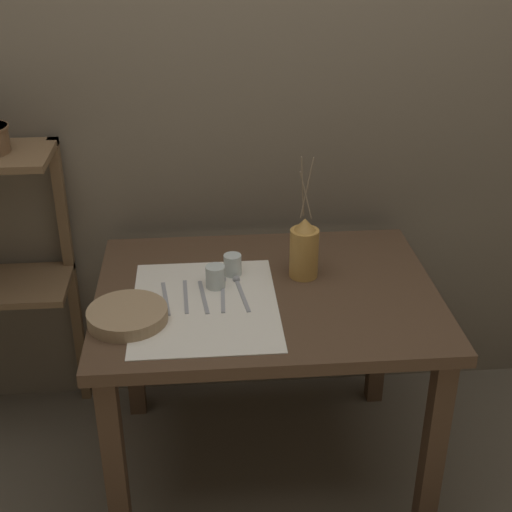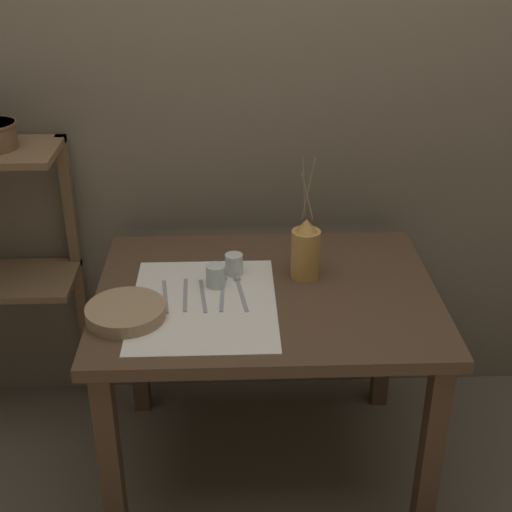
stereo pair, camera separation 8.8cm
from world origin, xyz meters
The scene contains 13 objects.
ground_plane centered at (0.00, 0.00, 0.00)m, with size 12.00×12.00×0.00m, color brown.
stone_wall_back centered at (0.00, 0.51, 1.20)m, with size 7.00×0.06×2.40m.
wooden_table centered at (0.00, 0.00, 0.62)m, with size 1.06×0.80×0.72m.
linen_cloth centered at (-0.19, -0.08, 0.72)m, with size 0.44×0.54×0.00m.
pitcher_with_flowers centered at (0.13, 0.08, 0.82)m, with size 0.09×0.09×0.41m.
wooden_bowl centered at (-0.42, -0.15, 0.74)m, with size 0.23×0.23×0.04m.
glass_tumbler_near centered at (-0.16, 0.03, 0.76)m, with size 0.06×0.06×0.07m.
glass_tumbler_far centered at (-0.10, 0.10, 0.76)m, with size 0.06×0.06×0.07m.
fork_inner centered at (-0.31, -0.04, 0.73)m, with size 0.03×0.20×0.00m.
fork_outer centered at (-0.25, -0.03, 0.73)m, with size 0.02×0.20×0.00m.
knife_center centered at (-0.20, -0.04, 0.73)m, with size 0.03×0.20×0.00m.
spoon_outer centered at (-0.14, 0.02, 0.73)m, with size 0.02×0.21×0.02m.
spoon_inner centered at (-0.09, 0.02, 0.73)m, with size 0.04×0.21×0.02m.
Camera 2 is at (-0.11, -1.92, 1.84)m, focal length 50.00 mm.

